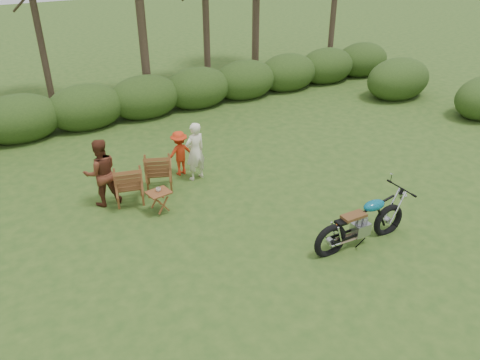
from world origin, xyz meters
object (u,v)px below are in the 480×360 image
motorcycle (358,243)px  adult_a (196,178)px  lawn_chair_right (160,188)px  side_table (160,202)px  cup (158,190)px  adult_b (106,203)px  child (181,174)px  lawn_chair_left (131,202)px

motorcycle → adult_a: size_ratio=1.40×
lawn_chair_right → side_table: (-0.43, -1.07, 0.27)m
lawn_chair_right → cup: size_ratio=9.19×
adult_a → adult_b: (-2.40, -0.03, 0.00)m
motorcycle → adult_b: adult_b is taller
lawn_chair_right → child: 0.88m
lawn_chair_left → cup: cup is taller
lawn_chair_right → cup: cup is taller
motorcycle → lawn_chair_right: bearing=123.7°
adult_a → child: adult_a is taller
lawn_chair_right → child: child is taller
child → lawn_chair_left: bearing=21.2°
lawn_chair_right → adult_a: (1.00, -0.01, 0.00)m
motorcycle → side_table: motorcycle is taller
adult_b → child: bearing=-164.4°
motorcycle → adult_a: adult_a is taller
lawn_chair_right → side_table: bearing=90.9°
adult_a → child: bearing=-72.6°
lawn_chair_left → cup: 1.05m
lawn_chair_left → child: 1.78m
side_table → cup: 0.31m
adult_a → motorcycle: bearing=100.7°
cup → adult_b: size_ratio=0.07×
lawn_chair_left → side_table: (0.43, -0.79, 0.27)m
motorcycle → adult_b: 5.85m
lawn_chair_right → adult_a: adult_a is taller
motorcycle → adult_a: (-1.65, 4.25, 0.00)m
lawn_chair_left → child: (1.63, 0.72, 0.00)m
side_table → motorcycle: bearing=-46.1°
adult_a → child: 0.51m
motorcycle → lawn_chair_right: (-2.65, 4.27, 0.00)m
lawn_chair_right → side_table: 1.18m
lawn_chair_right → child: bearing=-127.8°
lawn_chair_left → adult_b: (-0.53, 0.24, 0.00)m
lawn_chair_left → adult_a: adult_a is taller
cup → child: cup is taller
lawn_chair_right → lawn_chair_left: (-0.86, -0.28, 0.00)m
side_table → child: bearing=51.6°
lawn_chair_left → adult_b: 0.59m
lawn_chair_right → adult_b: size_ratio=0.64×
adult_b → child: 2.21m
motorcycle → cup: bearing=135.5°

